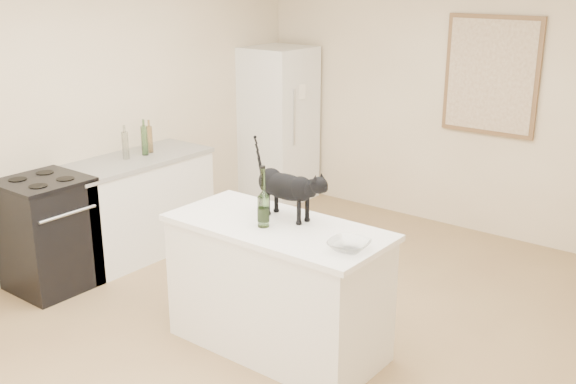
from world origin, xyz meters
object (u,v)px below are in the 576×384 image
Objects in this scene: stove at (48,235)px; fridge at (277,124)px; black_cat at (286,190)px; wine_bottle at (263,200)px; glass_bowl at (349,246)px.

fridge is (0.00, 2.95, 0.40)m from stove.
fridge reaches higher than black_cat.
black_cat is (2.02, -2.41, 0.24)m from fridge.
wine_bottle is 1.47× the size of glass_bowl.
black_cat is 2.27× the size of glass_bowl.
glass_bowl is (2.65, 0.32, 0.48)m from stove.
black_cat is at bearing 161.51° from glass_bowl.
fridge reaches higher than wine_bottle.
black_cat is at bearing -50.10° from fridge.
wine_bottle is at bearing 8.98° from stove.
fridge is 3.73m from glass_bowl.
stove is 2.12m from wine_bottle.
stove is at bearing -173.04° from glass_bowl.
glass_bowl is (2.65, -2.63, 0.08)m from fridge.
fridge is at bearing 133.79° from black_cat.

